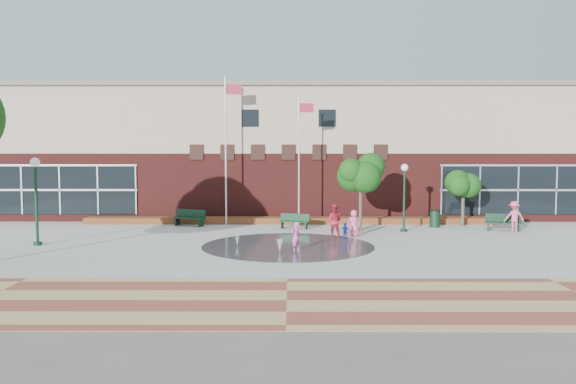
{
  "coord_description": "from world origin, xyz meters",
  "views": [
    {
      "loc": [
        0.11,
        -24.14,
        4.65
      ],
      "look_at": [
        0.0,
        4.0,
        2.6
      ],
      "focal_mm": 35.0,
      "sensor_mm": 36.0,
      "label": 1
    }
  ],
  "objects_px": {
    "flagpole_left": "(226,143)",
    "child_splash": "(296,236)",
    "flagpole_right": "(300,154)",
    "trash_can": "(435,219)",
    "bench_left": "(189,221)"
  },
  "relations": [
    {
      "from": "flagpole_left",
      "to": "child_splash",
      "type": "xyz_separation_m",
      "value": [
        4.24,
        -9.14,
        -4.49
      ]
    },
    {
      "from": "flagpole_left",
      "to": "child_splash",
      "type": "bearing_deg",
      "value": -74.32
    },
    {
      "from": "bench_left",
      "to": "trash_can",
      "type": "relative_size",
      "value": 1.98
    },
    {
      "from": "flagpole_right",
      "to": "trash_can",
      "type": "height_order",
      "value": "flagpole_right"
    },
    {
      "from": "flagpole_right",
      "to": "trash_can",
      "type": "xyz_separation_m",
      "value": [
        8.26,
        0.14,
        -3.92
      ]
    },
    {
      "from": "trash_can",
      "to": "child_splash",
      "type": "distance_m",
      "value": 11.81
    },
    {
      "from": "flagpole_right",
      "to": "bench_left",
      "type": "xyz_separation_m",
      "value": [
        -6.83,
        0.6,
        -4.13
      ]
    },
    {
      "from": "flagpole_left",
      "to": "child_splash",
      "type": "relative_size",
      "value": 6.81
    },
    {
      "from": "bench_left",
      "to": "trash_can",
      "type": "xyz_separation_m",
      "value": [
        15.09,
        -0.46,
        0.21
      ]
    },
    {
      "from": "flagpole_right",
      "to": "trash_can",
      "type": "relative_size",
      "value": 7.46
    },
    {
      "from": "flagpole_left",
      "to": "flagpole_right",
      "type": "distance_m",
      "value": 4.75
    },
    {
      "from": "flagpole_right",
      "to": "child_splash",
      "type": "bearing_deg",
      "value": -105.05
    },
    {
      "from": "flagpole_right",
      "to": "flagpole_left",
      "type": "bearing_deg",
      "value": 152.9
    },
    {
      "from": "flagpole_right",
      "to": "trash_can",
      "type": "bearing_deg",
      "value": -11.83
    },
    {
      "from": "flagpole_left",
      "to": "trash_can",
      "type": "xyz_separation_m",
      "value": [
        12.81,
        -1.02,
        -4.63
      ]
    }
  ]
}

